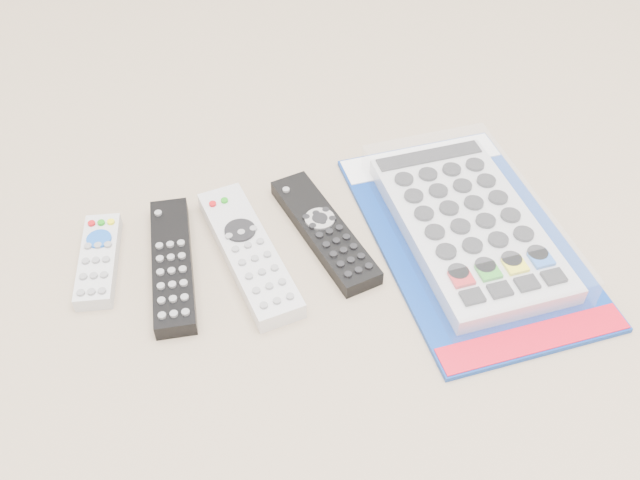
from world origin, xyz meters
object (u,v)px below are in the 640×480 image
object	(u,v)px
remote_small_grey	(99,260)
remote_silver_dvd	(249,252)
remote_slim_black	(172,264)
jumbo_remote_packaged	(469,224)
remote_large_black	(324,231)

from	to	relation	value
remote_small_grey	remote_silver_dvd	distance (m)	0.18
remote_slim_black	remote_silver_dvd	world-z (taller)	remote_silver_dvd
remote_silver_dvd	jumbo_remote_packaged	world-z (taller)	jumbo_remote_packaged
remote_small_grey	jumbo_remote_packaged	distance (m)	0.44
remote_small_grey	remote_slim_black	xyz separation A→B (m)	(0.08, -0.03, 0.00)
jumbo_remote_packaged	remote_small_grey	bearing A→B (deg)	169.50
remote_small_grey	jumbo_remote_packaged	xyz separation A→B (m)	(0.43, -0.08, 0.01)
remote_small_grey	remote_large_black	size ratio (longest dim) A/B	0.69
remote_small_grey	remote_silver_dvd	size ratio (longest dim) A/B	0.63
remote_large_black	jumbo_remote_packaged	world-z (taller)	jumbo_remote_packaged
remote_silver_dvd	remote_large_black	distance (m)	0.10
remote_small_grey	remote_large_black	distance (m)	0.27
remote_large_black	jumbo_remote_packaged	bearing A→B (deg)	-27.42
jumbo_remote_packaged	remote_large_black	bearing A→B (deg)	163.41
remote_large_black	remote_silver_dvd	bearing A→B (deg)	175.08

